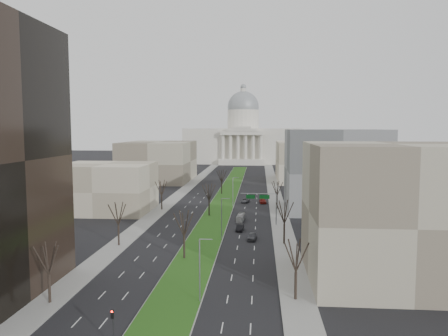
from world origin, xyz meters
The scene contains 29 objects.
ground centered at (0.00, 120.00, 0.00)m, with size 600.00×600.00×0.00m, color black.
median centered at (0.00, 118.99, 0.10)m, with size 8.00×222.03×0.20m.
sidewalk_left centered at (-17.50, 95.00, 0.07)m, with size 5.00×330.00×0.15m, color gray.
sidewalk_right centered at (17.50, 95.00, 0.07)m, with size 5.00×330.00×0.15m, color gray.
capitol centered at (0.00, 269.59, 16.31)m, with size 80.00×46.00×55.00m.
building_beige_left centered at (-33.00, 85.00, 7.00)m, with size 26.00×22.00×14.00m, color tan.
building_tan_right centered at (33.00, 32.00, 11.00)m, with size 26.00×24.00×22.00m, color gray.
building_grey_right centered at (34.00, 92.00, 12.00)m, with size 28.00×26.00×24.00m, color #5B5E60.
building_far_left centered at (-35.00, 160.00, 9.00)m, with size 30.00×40.00×18.00m, color gray.
building_far_right centered at (35.00, 165.00, 9.00)m, with size 30.00×40.00×18.00m, color tan.
tree_left_near centered at (-17.20, 18.00, 6.61)m, with size 5.10×5.10×9.18m.
tree_left_mid centered at (-17.20, 48.00, 7.00)m, with size 5.40×5.40×9.72m.
tree_left_far centered at (-17.20, 88.00, 6.84)m, with size 5.28×5.28×9.50m.
tree_right_near centered at (17.20, 22.00, 6.69)m, with size 5.16×5.16×9.29m.
tree_right_mid centered at (17.20, 52.00, 7.16)m, with size 5.52×5.52×9.94m.
tree_right_far centered at (17.20, 92.00, 6.53)m, with size 5.04×5.04×9.07m.
tree_median_a centered at (-2.00, 40.00, 7.00)m, with size 5.40×5.40×9.72m.
tree_median_b centered at (-2.00, 80.00, 7.00)m, with size 5.40×5.40×9.72m.
tree_median_c centered at (-2.00, 120.00, 7.00)m, with size 5.40×5.40×9.72m.
streetlamp_median_a centered at (3.76, 20.00, 4.81)m, with size 1.90×0.20×9.16m.
streetlamp_median_b centered at (3.76, 55.00, 4.81)m, with size 1.90×0.20×9.16m.
streetlamp_median_c centered at (3.76, 95.00, 4.81)m, with size 1.90×0.20×9.16m.
traffic_signal_median centered at (-4.30, 6.93, 2.79)m, with size 0.32×0.41×4.30m.
mast_arm_signs centered at (13.49, 70.03, 6.11)m, with size 9.12×0.24×8.09m.
car_grey_near centered at (10.40, 55.00, 0.77)m, with size 1.83×4.55×1.55m, color #44454B.
car_black centered at (7.35, 63.46, 0.74)m, with size 1.57×4.51×1.49m, color black.
car_red centered at (12.99, 102.08, 0.73)m, with size 2.05×5.04×1.46m, color maroon.
car_grey_far centered at (7.31, 102.98, 0.65)m, with size 2.17×4.71×1.31m, color #52535B.
box_van centered at (7.04, 73.97, 0.97)m, with size 1.62×6.94×1.93m, color #BDBDBD.
Camera 1 is at (11.99, -38.89, 24.53)m, focal length 35.00 mm.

